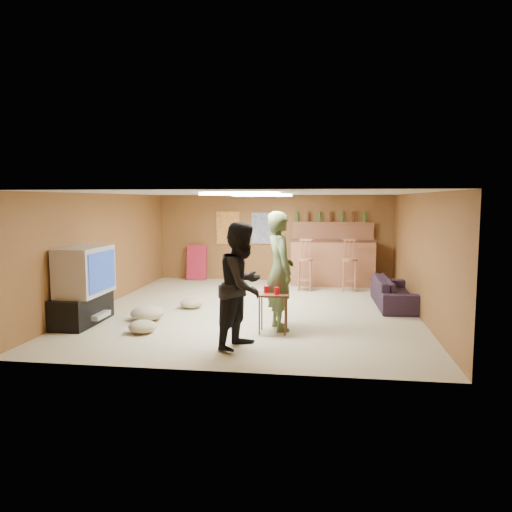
# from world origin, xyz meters

# --- Properties ---
(ground) EXTENTS (7.00, 7.00, 0.00)m
(ground) POSITION_xyz_m (0.00, 0.00, 0.00)
(ground) COLOR #B6AD8B
(ground) RESTS_ON ground
(ceiling) EXTENTS (6.00, 7.00, 0.02)m
(ceiling) POSITION_xyz_m (0.00, 0.00, 2.20)
(ceiling) COLOR silver
(ceiling) RESTS_ON ground
(wall_back) EXTENTS (6.00, 0.02, 2.20)m
(wall_back) POSITION_xyz_m (0.00, 3.50, 1.10)
(wall_back) COLOR brown
(wall_back) RESTS_ON ground
(wall_front) EXTENTS (6.00, 0.02, 2.20)m
(wall_front) POSITION_xyz_m (0.00, -3.50, 1.10)
(wall_front) COLOR brown
(wall_front) RESTS_ON ground
(wall_left) EXTENTS (0.02, 7.00, 2.20)m
(wall_left) POSITION_xyz_m (-3.00, 0.00, 1.10)
(wall_left) COLOR brown
(wall_left) RESTS_ON ground
(wall_right) EXTENTS (0.02, 7.00, 2.20)m
(wall_right) POSITION_xyz_m (3.00, 0.00, 1.10)
(wall_right) COLOR brown
(wall_right) RESTS_ON ground
(tv_stand) EXTENTS (0.55, 1.30, 0.50)m
(tv_stand) POSITION_xyz_m (-2.72, -1.50, 0.25)
(tv_stand) COLOR black
(tv_stand) RESTS_ON ground
(dvd_box) EXTENTS (0.35, 0.50, 0.08)m
(dvd_box) POSITION_xyz_m (-2.50, -1.50, 0.15)
(dvd_box) COLOR #B2B2B7
(dvd_box) RESTS_ON tv_stand
(tv_body) EXTENTS (0.60, 1.10, 0.80)m
(tv_body) POSITION_xyz_m (-2.65, -1.50, 0.90)
(tv_body) COLOR #B2B2B7
(tv_body) RESTS_ON tv_stand
(tv_screen) EXTENTS (0.02, 0.95, 0.65)m
(tv_screen) POSITION_xyz_m (-2.34, -1.50, 0.90)
(tv_screen) COLOR navy
(tv_screen) RESTS_ON tv_body
(bar_counter) EXTENTS (2.00, 0.60, 1.10)m
(bar_counter) POSITION_xyz_m (1.50, 2.95, 0.55)
(bar_counter) COLOR #945436
(bar_counter) RESTS_ON ground
(bar_lip) EXTENTS (2.10, 0.12, 0.05)m
(bar_lip) POSITION_xyz_m (1.50, 2.70, 1.10)
(bar_lip) COLOR #422315
(bar_lip) RESTS_ON bar_counter
(bar_shelf) EXTENTS (2.00, 0.18, 0.05)m
(bar_shelf) POSITION_xyz_m (1.50, 3.40, 1.50)
(bar_shelf) COLOR #945436
(bar_shelf) RESTS_ON bar_backing
(bar_backing) EXTENTS (2.00, 0.14, 0.60)m
(bar_backing) POSITION_xyz_m (1.50, 3.42, 1.20)
(bar_backing) COLOR #945436
(bar_backing) RESTS_ON bar_counter
(poster_left) EXTENTS (0.60, 0.03, 0.85)m
(poster_left) POSITION_xyz_m (-1.20, 3.46, 1.35)
(poster_left) COLOR #BF3F26
(poster_left) RESTS_ON wall_back
(poster_right) EXTENTS (0.55, 0.03, 0.80)m
(poster_right) POSITION_xyz_m (-0.30, 3.46, 1.35)
(poster_right) COLOR #334C99
(poster_right) RESTS_ON wall_back
(folding_chair_stack) EXTENTS (0.50, 0.26, 0.91)m
(folding_chair_stack) POSITION_xyz_m (-2.00, 3.30, 0.45)
(folding_chair_stack) COLOR #B3213C
(folding_chair_stack) RESTS_ON ground
(ceiling_panel_front) EXTENTS (1.20, 0.60, 0.04)m
(ceiling_panel_front) POSITION_xyz_m (0.00, -1.50, 2.17)
(ceiling_panel_front) COLOR white
(ceiling_panel_front) RESTS_ON ceiling
(ceiling_panel_back) EXTENTS (1.20, 0.60, 0.04)m
(ceiling_panel_back) POSITION_xyz_m (0.00, 1.20, 2.17)
(ceiling_panel_back) COLOR white
(ceiling_panel_back) RESTS_ON ceiling
(person_olive) EXTENTS (0.68, 0.81, 1.90)m
(person_olive) POSITION_xyz_m (0.61, -1.39, 0.95)
(person_olive) COLOR #475632
(person_olive) RESTS_ON ground
(person_black) EXTENTS (0.93, 1.04, 1.77)m
(person_black) POSITION_xyz_m (0.18, -2.45, 0.89)
(person_black) COLOR black
(person_black) RESTS_ON ground
(sofa) EXTENTS (0.80, 1.93, 0.56)m
(sofa) POSITION_xyz_m (2.70, 0.66, 0.28)
(sofa) COLOR black
(sofa) RESTS_ON ground
(tray_table) EXTENTS (0.49, 0.40, 0.63)m
(tray_table) POSITION_xyz_m (0.53, -1.63, 0.31)
(tray_table) COLOR #422315
(tray_table) RESTS_ON ground
(cup_red_near) EXTENTS (0.09, 0.09, 0.11)m
(cup_red_near) POSITION_xyz_m (0.42, -1.61, 0.68)
(cup_red_near) COLOR red
(cup_red_near) RESTS_ON tray_table
(cup_red_far) EXTENTS (0.10, 0.10, 0.12)m
(cup_red_far) POSITION_xyz_m (0.59, -1.71, 0.68)
(cup_red_far) COLOR red
(cup_red_far) RESTS_ON tray_table
(cup_blue) EXTENTS (0.09, 0.09, 0.11)m
(cup_blue) POSITION_xyz_m (0.67, -1.52, 0.68)
(cup_blue) COLOR #151994
(cup_blue) RESTS_ON tray_table
(bar_stool_left) EXTENTS (0.49, 0.49, 1.22)m
(bar_stool_left) POSITION_xyz_m (0.86, 2.12, 0.61)
(bar_stool_left) COLOR #945436
(bar_stool_left) RESTS_ON ground
(bar_stool_right) EXTENTS (0.46, 0.46, 1.19)m
(bar_stool_right) POSITION_xyz_m (1.87, 2.21, 0.60)
(bar_stool_right) COLOR #945436
(bar_stool_right) RESTS_ON ground
(cushion_near_tv) EXTENTS (0.73, 0.73, 0.26)m
(cushion_near_tv) POSITION_xyz_m (-1.72, -1.13, 0.13)
(cushion_near_tv) COLOR tan
(cushion_near_tv) RESTS_ON ground
(cushion_mid) EXTENTS (0.54, 0.54, 0.20)m
(cushion_mid) POSITION_xyz_m (-1.22, -0.08, 0.10)
(cushion_mid) COLOR tan
(cushion_mid) RESTS_ON ground
(cushion_far) EXTENTS (0.45, 0.45, 0.20)m
(cushion_far) POSITION_xyz_m (-1.50, -1.93, 0.10)
(cushion_far) COLOR tan
(cushion_far) RESTS_ON ground
(bottle_row) EXTENTS (1.76, 0.08, 0.26)m
(bottle_row) POSITION_xyz_m (1.44, 3.38, 1.65)
(bottle_row) COLOR #3F7233
(bottle_row) RESTS_ON bar_shelf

